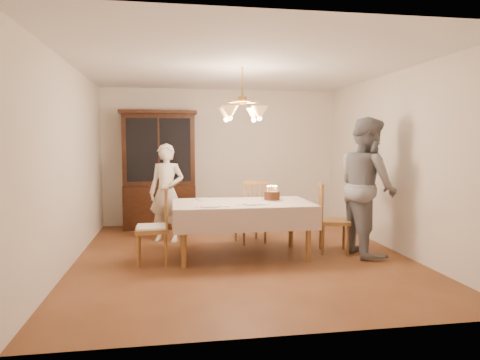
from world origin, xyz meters
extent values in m
plane|color=brown|center=(0.00, 0.00, 0.00)|extent=(5.00, 5.00, 0.00)
plane|color=white|center=(0.00, 0.00, 2.60)|extent=(5.00, 5.00, 0.00)
plane|color=silver|center=(0.00, 2.50, 1.30)|extent=(4.50, 0.00, 4.50)
plane|color=silver|center=(0.00, -2.50, 1.30)|extent=(4.50, 0.00, 4.50)
plane|color=silver|center=(-2.25, 0.00, 1.30)|extent=(0.00, 5.00, 5.00)
plane|color=silver|center=(2.25, 0.00, 1.30)|extent=(0.00, 5.00, 5.00)
cube|color=brown|center=(0.00, 0.00, 0.73)|extent=(1.80, 1.00, 0.04)
cube|color=beige|center=(0.00, 0.00, 0.75)|extent=(1.90, 1.10, 0.01)
cylinder|color=brown|center=(-0.82, -0.42, 0.35)|extent=(0.07, 0.07, 0.71)
cylinder|color=brown|center=(0.82, -0.42, 0.35)|extent=(0.07, 0.07, 0.71)
cylinder|color=brown|center=(-0.82, 0.42, 0.35)|extent=(0.07, 0.07, 0.71)
cylinder|color=brown|center=(0.82, 0.42, 0.35)|extent=(0.07, 0.07, 0.71)
cube|color=black|center=(-1.18, 2.23, 0.40)|extent=(1.30, 0.50, 0.80)
cube|color=black|center=(-1.18, 2.28, 1.45)|extent=(1.30, 0.40, 1.30)
cube|color=black|center=(-1.18, 2.08, 1.45)|extent=(1.14, 0.01, 1.14)
cube|color=black|center=(-1.18, 2.23, 2.13)|extent=(1.38, 0.54, 0.06)
cube|color=brown|center=(0.26, 0.80, 0.45)|extent=(0.52, 0.51, 0.05)
cube|color=brown|center=(0.31, 0.62, 0.97)|extent=(0.40, 0.12, 0.06)
cylinder|color=brown|center=(0.40, 1.01, 0.21)|extent=(0.04, 0.04, 0.43)
cylinder|color=brown|center=(0.05, 0.93, 0.21)|extent=(0.04, 0.04, 0.43)
cylinder|color=brown|center=(0.48, 0.68, 0.21)|extent=(0.04, 0.04, 0.43)
cylinder|color=brown|center=(0.13, 0.60, 0.21)|extent=(0.04, 0.04, 0.43)
cube|color=brown|center=(-1.23, -0.17, 0.45)|extent=(0.43, 0.45, 0.05)
cube|color=brown|center=(-1.04, -0.16, 0.97)|extent=(0.05, 0.40, 0.06)
cylinder|color=brown|center=(-1.40, 0.00, 0.21)|extent=(0.04, 0.04, 0.43)
cylinder|color=brown|center=(-1.39, -0.36, 0.21)|extent=(0.04, 0.04, 0.43)
cylinder|color=brown|center=(-1.06, 0.01, 0.21)|extent=(0.04, 0.04, 0.43)
cylinder|color=brown|center=(-1.05, -0.35, 0.21)|extent=(0.04, 0.04, 0.43)
cube|color=silver|center=(-1.23, -0.17, 0.48)|extent=(0.39, 0.41, 0.03)
cube|color=brown|center=(1.34, 0.01, 0.45)|extent=(0.51, 0.53, 0.05)
cube|color=brown|center=(1.16, 0.05, 0.97)|extent=(0.13, 0.40, 0.06)
cylinder|color=brown|center=(1.46, -0.21, 0.21)|extent=(0.04, 0.04, 0.43)
cylinder|color=brown|center=(1.55, 0.14, 0.21)|extent=(0.04, 0.04, 0.43)
cylinder|color=brown|center=(1.13, -0.13, 0.21)|extent=(0.04, 0.04, 0.43)
cylinder|color=brown|center=(1.22, 0.22, 0.21)|extent=(0.04, 0.04, 0.43)
imported|color=#F2E4CC|center=(-1.04, 1.10, 0.78)|extent=(0.67, 0.55, 1.57)
imported|color=slate|center=(1.75, -0.16, 0.97)|extent=(0.77, 0.97, 1.93)
cylinder|color=white|center=(0.44, 0.09, 0.77)|extent=(0.30, 0.30, 0.01)
cylinder|color=#361A0C|center=(0.44, 0.09, 0.83)|extent=(0.22, 0.22, 0.12)
cylinder|color=#598CD8|center=(0.51, 0.09, 0.93)|extent=(0.01, 0.01, 0.07)
sphere|color=#FFB23F|center=(0.51, 0.09, 0.97)|extent=(0.01, 0.01, 0.01)
cylinder|color=pink|center=(0.50, 0.11, 0.93)|extent=(0.01, 0.01, 0.07)
sphere|color=#FFB23F|center=(0.50, 0.11, 0.97)|extent=(0.01, 0.01, 0.01)
cylinder|color=#EACC66|center=(0.49, 0.14, 0.93)|extent=(0.01, 0.01, 0.07)
sphere|color=#FFB23F|center=(0.49, 0.14, 0.97)|extent=(0.01, 0.01, 0.01)
cylinder|color=#598CD8|center=(0.46, 0.15, 0.93)|extent=(0.01, 0.01, 0.07)
sphere|color=#FFB23F|center=(0.46, 0.15, 0.97)|extent=(0.01, 0.01, 0.01)
cylinder|color=pink|center=(0.43, 0.15, 0.93)|extent=(0.01, 0.01, 0.07)
sphere|color=#FFB23F|center=(0.43, 0.15, 0.97)|extent=(0.01, 0.01, 0.01)
cylinder|color=#EACC66|center=(0.41, 0.14, 0.93)|extent=(0.01, 0.01, 0.07)
sphere|color=#FFB23F|center=(0.41, 0.14, 0.97)|extent=(0.01, 0.01, 0.01)
cylinder|color=#598CD8|center=(0.39, 0.13, 0.93)|extent=(0.01, 0.01, 0.07)
sphere|color=#FFB23F|center=(0.39, 0.13, 0.97)|extent=(0.01, 0.01, 0.01)
cylinder|color=pink|center=(0.38, 0.10, 0.93)|extent=(0.01, 0.01, 0.07)
sphere|color=#FFB23F|center=(0.38, 0.10, 0.97)|extent=(0.01, 0.01, 0.01)
cylinder|color=#EACC66|center=(0.38, 0.07, 0.93)|extent=(0.01, 0.01, 0.07)
sphere|color=#FFB23F|center=(0.38, 0.07, 0.97)|extent=(0.01, 0.01, 0.01)
cylinder|color=#598CD8|center=(0.39, 0.05, 0.93)|extent=(0.01, 0.01, 0.07)
sphere|color=#FFB23F|center=(0.39, 0.05, 0.97)|extent=(0.01, 0.01, 0.01)
cylinder|color=pink|center=(0.41, 0.03, 0.93)|extent=(0.01, 0.01, 0.07)
sphere|color=#FFB23F|center=(0.41, 0.03, 0.97)|extent=(0.01, 0.01, 0.01)
cylinder|color=#EACC66|center=(0.43, 0.02, 0.93)|extent=(0.01, 0.01, 0.07)
sphere|color=#FFB23F|center=(0.43, 0.02, 0.97)|extent=(0.01, 0.01, 0.01)
cylinder|color=#598CD8|center=(0.46, 0.02, 0.93)|extent=(0.01, 0.01, 0.07)
sphere|color=#FFB23F|center=(0.46, 0.02, 0.97)|extent=(0.01, 0.01, 0.01)
cylinder|color=pink|center=(0.49, 0.04, 0.93)|extent=(0.01, 0.01, 0.07)
sphere|color=#FFB23F|center=(0.49, 0.04, 0.97)|extent=(0.01, 0.01, 0.01)
cylinder|color=#EACC66|center=(0.50, 0.06, 0.93)|extent=(0.01, 0.01, 0.07)
sphere|color=#FFB23F|center=(0.50, 0.06, 0.97)|extent=(0.01, 0.01, 0.01)
cylinder|color=white|center=(-0.47, -0.35, 0.77)|extent=(0.27, 0.27, 0.02)
cube|color=silver|center=(-0.65, -0.35, 0.76)|extent=(0.01, 0.16, 0.01)
cube|color=silver|center=(-0.29, -0.35, 0.76)|extent=(0.10, 0.10, 0.01)
cylinder|color=white|center=(0.09, -0.23, 0.77)|extent=(0.26, 0.26, 0.02)
cube|color=silver|center=(-0.08, -0.23, 0.76)|extent=(0.01, 0.16, 0.01)
cube|color=silver|center=(0.27, -0.23, 0.76)|extent=(0.10, 0.10, 0.01)
cylinder|color=white|center=(-0.50, 0.35, 0.77)|extent=(0.25, 0.25, 0.02)
cube|color=silver|center=(-0.67, 0.35, 0.76)|extent=(0.01, 0.16, 0.01)
cube|color=silver|center=(-0.33, 0.35, 0.76)|extent=(0.10, 0.10, 0.01)
cylinder|color=#BF8C3F|center=(0.00, 0.00, 2.40)|extent=(0.02, 0.02, 0.40)
cylinder|color=#BF8C3F|center=(0.00, 0.00, 2.15)|extent=(0.12, 0.12, 0.10)
cone|color=#D8994C|center=(0.20, 0.20, 1.97)|extent=(0.22, 0.22, 0.18)
sphere|color=#FFD899|center=(0.20, 0.20, 1.90)|extent=(0.07, 0.07, 0.07)
cone|color=#D8994C|center=(-0.20, 0.20, 1.97)|extent=(0.22, 0.22, 0.18)
sphere|color=#FFD899|center=(-0.20, 0.20, 1.90)|extent=(0.07, 0.07, 0.07)
cone|color=#D8994C|center=(-0.20, -0.20, 1.97)|extent=(0.22, 0.22, 0.18)
sphere|color=#FFD899|center=(-0.20, -0.20, 1.90)|extent=(0.07, 0.07, 0.07)
cone|color=#D8994C|center=(0.20, -0.20, 1.97)|extent=(0.22, 0.22, 0.18)
sphere|color=#FFD899|center=(0.20, -0.20, 1.90)|extent=(0.07, 0.07, 0.07)
camera|label=1|loc=(-0.96, -5.78, 1.58)|focal=32.00mm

